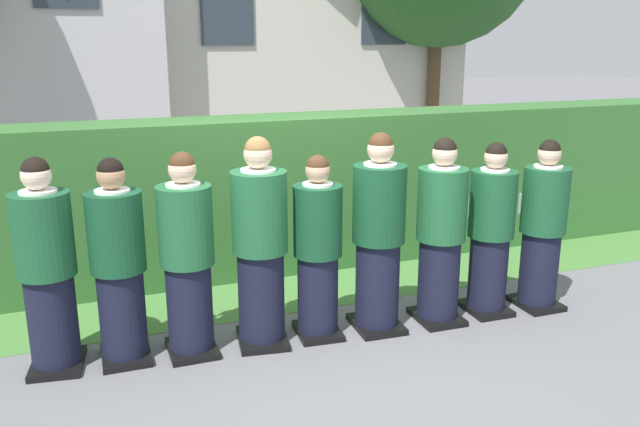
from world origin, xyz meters
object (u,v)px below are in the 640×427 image
student_front_row_3 (260,248)px  student_front_row_4 (318,252)px  student_front_row_8 (542,229)px  student_front_row_2 (187,260)px  student_front_row_5 (378,238)px  student_front_row_7 (491,234)px  student_front_row_6 (441,236)px  student_front_row_0 (47,271)px  student_front_row_1 (119,267)px

student_front_row_3 → student_front_row_4: (0.48, -0.03, -0.08)m
student_front_row_8 → student_front_row_2: bearing=176.1°
student_front_row_5 → student_front_row_8: size_ratio=1.08×
student_front_row_3 → student_front_row_2: bearing=177.2°
student_front_row_2 → student_front_row_7: size_ratio=1.04×
student_front_row_3 → student_front_row_5: (1.00, -0.08, -0.00)m
student_front_row_2 → student_front_row_8: (3.16, -0.22, -0.02)m
student_front_row_3 → student_front_row_7: 2.08m
student_front_row_6 → student_front_row_2: bearing=175.7°
student_front_row_4 → student_front_row_5: size_ratio=0.91×
student_front_row_2 → student_front_row_6: bearing=-4.3°
student_front_row_0 → student_front_row_7: (3.65, -0.26, -0.03)m
student_front_row_5 → student_front_row_2: bearing=175.9°
student_front_row_1 → student_front_row_4: (1.55, -0.13, -0.03)m
student_front_row_2 → student_front_row_0: bearing=173.8°
student_front_row_1 → student_front_row_6: student_front_row_6 is taller
student_front_row_5 → student_front_row_7: (1.08, -0.04, -0.07)m
student_front_row_1 → student_front_row_0: bearing=175.0°
student_front_row_6 → student_front_row_8: bearing=-3.2°
student_front_row_3 → student_front_row_8: 2.59m
student_front_row_2 → student_front_row_4: 1.05m
student_front_row_0 → student_front_row_8: size_ratio=1.04×
student_front_row_4 → student_front_row_8: bearing=-4.2°
student_front_row_7 → student_front_row_8: bearing=-7.2°
student_front_row_5 → student_front_row_8: student_front_row_5 is taller
student_front_row_1 → student_front_row_8: size_ratio=1.02×
student_front_row_0 → student_front_row_5: 2.58m
student_front_row_1 → student_front_row_4: 1.56m
student_front_row_1 → student_front_row_3: (1.07, -0.09, 0.05)m
student_front_row_2 → student_front_row_4: student_front_row_2 is taller
student_front_row_1 → student_front_row_2: student_front_row_2 is taller
student_front_row_4 → student_front_row_5: bearing=-5.7°
student_front_row_1 → student_front_row_4: size_ratio=1.04×
student_front_row_6 → student_front_row_8: 1.03m
student_front_row_0 → student_front_row_8: (4.16, -0.32, -0.03)m
student_front_row_7 → student_front_row_3: bearing=176.6°
student_front_row_0 → student_front_row_3: (1.57, -0.14, 0.04)m
student_front_row_4 → student_front_row_7: (1.60, -0.09, 0.01)m
student_front_row_4 → student_front_row_7: bearing=-3.2°
student_front_row_5 → student_front_row_6: student_front_row_5 is taller
student_front_row_0 → student_front_row_1: (0.50, -0.04, -0.02)m
student_front_row_1 → student_front_row_7: student_front_row_1 is taller
student_front_row_7 → student_front_row_0: bearing=175.9°
student_front_row_3 → student_front_row_4: size_ratio=1.11×
student_front_row_4 → student_front_row_7: size_ratio=0.98×
student_front_row_3 → student_front_row_7: (2.08, -0.12, -0.07)m
student_front_row_0 → student_front_row_6: student_front_row_6 is taller
student_front_row_0 → student_front_row_2: bearing=-6.2°
student_front_row_3 → student_front_row_5: size_ratio=1.00×
student_front_row_0 → student_front_row_8: 4.17m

